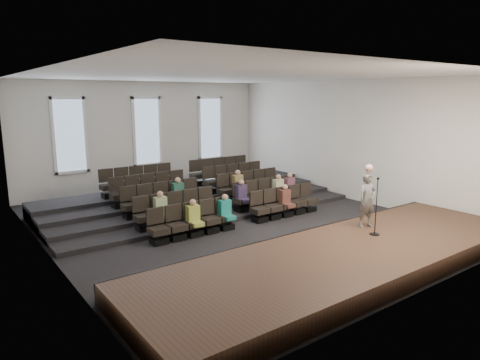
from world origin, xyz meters
TOP-DOWN VIEW (x-y plane):
  - ground at (0.00, 0.00)m, footprint 14.00×14.00m
  - ceiling at (0.00, 0.00)m, footprint 12.00×14.00m
  - wall_back at (0.00, 7.02)m, footprint 12.00×0.04m
  - wall_front at (0.00, -7.02)m, footprint 12.00×0.04m
  - wall_left at (-6.02, 0.00)m, footprint 0.04×14.00m
  - wall_right at (6.02, 0.00)m, footprint 0.04×14.00m
  - stage at (0.00, -5.10)m, footprint 11.80×3.60m
  - stage_lip at (0.00, -3.33)m, footprint 11.80×0.06m
  - risers at (0.00, 3.17)m, footprint 11.80×4.80m
  - seating_rows at (-0.00, 1.54)m, footprint 6.80×4.70m
  - windows at (0.00, 6.95)m, footprint 8.44×0.10m
  - audience at (0.35, 0.34)m, footprint 6.05×2.64m
  - speaker at (1.92, -4.15)m, footprint 0.66×0.50m
  - mic_stand at (1.51, -4.78)m, footprint 0.28×0.28m

SIDE VIEW (x-z plane):
  - ground at x=0.00m, z-range 0.00..0.00m
  - risers at x=0.00m, z-range -0.10..0.50m
  - stage at x=0.00m, z-range 0.00..0.50m
  - stage_lip at x=0.00m, z-range -0.01..0.51m
  - seating_rows at x=0.00m, z-range -0.15..1.52m
  - audience at x=0.35m, z-range 0.26..1.36m
  - mic_stand at x=1.51m, z-range 0.17..1.81m
  - speaker at x=1.92m, z-range 0.50..2.13m
  - wall_back at x=0.00m, z-range 0.00..5.00m
  - wall_front at x=0.00m, z-range 0.00..5.00m
  - wall_left at x=-6.02m, z-range 0.00..5.00m
  - wall_right at x=6.02m, z-range 0.00..5.00m
  - windows at x=0.00m, z-range 1.08..4.32m
  - ceiling at x=0.00m, z-range 5.00..5.02m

